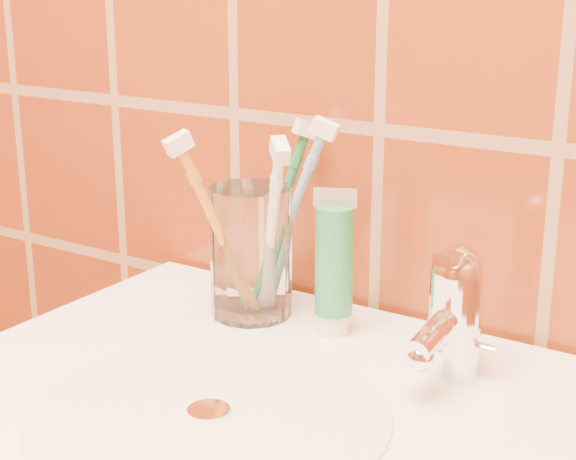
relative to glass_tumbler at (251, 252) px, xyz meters
The scene contains 7 objects.
glass_tumbler is the anchor object (origin of this frame).
toothpaste_tube 0.10m from the glass_tumbler, ahead, with size 0.04×0.04×0.15m.
faucet 0.23m from the glass_tumbler, ahead, with size 0.05×0.11×0.12m.
toothbrush_0 0.05m from the glass_tumbler, 101.51° to the right, with size 0.06×0.10×0.21m, color orange, non-canonical shape.
toothbrush_1 0.05m from the glass_tumbler, 27.35° to the right, with size 0.08×0.08×0.21m, color white, non-canonical shape.
toothbrush_2 0.05m from the glass_tumbler, 73.65° to the left, with size 0.06×0.08×0.20m, color #1C6C3B, non-canonical shape.
toothbrush_3 0.05m from the glass_tumbler, 31.95° to the left, with size 0.10×0.04×0.21m, color #769FD1, non-canonical shape.
Camera 1 is at (0.41, 0.40, 1.21)m, focal length 55.00 mm.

